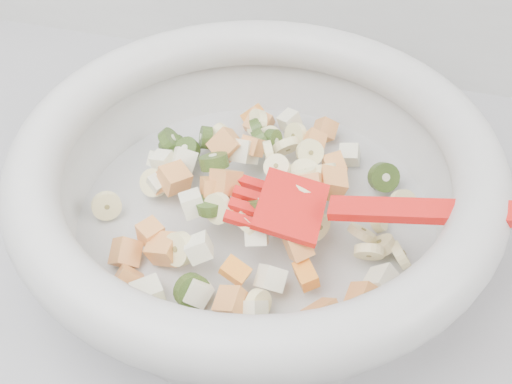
# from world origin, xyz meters

# --- Properties ---
(mixing_bowl) EXTENTS (0.47, 0.40, 0.12)m
(mixing_bowl) POSITION_xyz_m (-0.12, 1.46, 0.96)
(mixing_bowl) COLOR beige
(mixing_bowl) RESTS_ON counter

